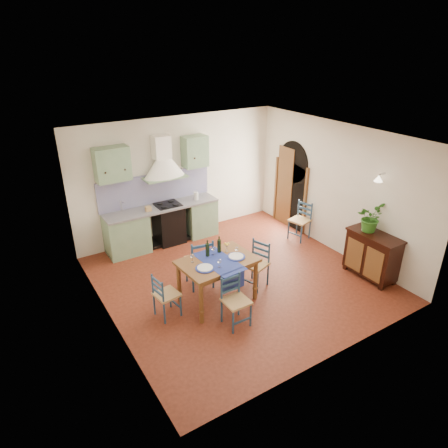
% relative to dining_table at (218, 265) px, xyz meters
% --- Properties ---
extents(floor, '(5.00, 5.00, 0.00)m').
position_rel_dining_table_xyz_m(floor, '(0.70, 0.39, -0.73)').
color(floor, '#491B0F').
rests_on(floor, ground).
extents(back_wall, '(5.00, 0.96, 2.80)m').
position_rel_dining_table_xyz_m(back_wall, '(0.23, 2.68, 0.32)').
color(back_wall, silver).
rests_on(back_wall, ground).
extents(right_wall, '(0.26, 5.00, 2.80)m').
position_rel_dining_table_xyz_m(right_wall, '(3.19, 0.67, 0.60)').
color(right_wall, silver).
rests_on(right_wall, ground).
extents(left_wall, '(0.04, 5.00, 2.80)m').
position_rel_dining_table_xyz_m(left_wall, '(-1.80, 0.39, 0.67)').
color(left_wall, silver).
rests_on(left_wall, ground).
extents(ceiling, '(5.00, 5.00, 0.01)m').
position_rel_dining_table_xyz_m(ceiling, '(0.70, 0.39, 2.07)').
color(ceiling, silver).
rests_on(ceiling, back_wall).
extents(dining_table, '(1.36, 1.04, 1.15)m').
position_rel_dining_table_xyz_m(dining_table, '(0.00, 0.00, 0.00)').
color(dining_table, brown).
rests_on(dining_table, ground).
extents(chair_near, '(0.40, 0.40, 0.86)m').
position_rel_dining_table_xyz_m(chair_near, '(-0.09, -0.70, -0.29)').
color(chair_near, navy).
rests_on(chair_near, ground).
extents(chair_far, '(0.54, 0.54, 1.00)m').
position_rel_dining_table_xyz_m(chair_far, '(-0.03, 0.59, -0.22)').
color(chair_far, navy).
rests_on(chair_far, ground).
extents(chair_left, '(0.43, 0.43, 0.81)m').
position_rel_dining_table_xyz_m(chair_left, '(-0.98, 0.08, -0.32)').
color(chair_left, navy).
rests_on(chair_left, ground).
extents(chair_right, '(0.53, 0.53, 0.90)m').
position_rel_dining_table_xyz_m(chair_right, '(0.87, 0.04, -0.27)').
color(chair_right, navy).
rests_on(chair_right, ground).
extents(chair_spare, '(0.51, 0.51, 0.89)m').
position_rel_dining_table_xyz_m(chair_spare, '(2.93, 1.10, -0.27)').
color(chair_spare, navy).
rests_on(chair_spare, ground).
extents(sideboard, '(0.50, 1.05, 0.94)m').
position_rel_dining_table_xyz_m(sideboard, '(2.96, -0.91, -0.23)').
color(sideboard, black).
rests_on(sideboard, ground).
extents(potted_plant, '(0.64, 0.60, 0.56)m').
position_rel_dining_table_xyz_m(potted_plant, '(2.97, -0.72, 0.48)').
color(potted_plant, '#2C661D').
rests_on(potted_plant, sideboard).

